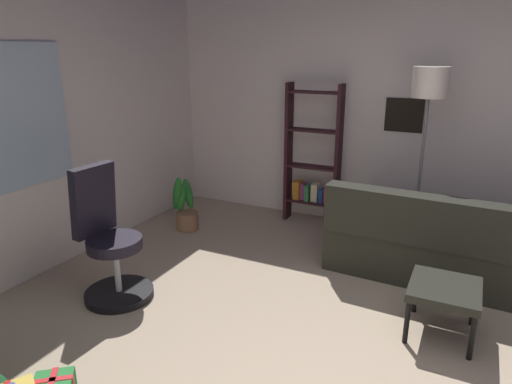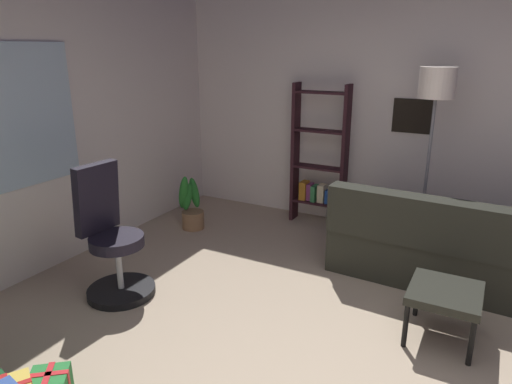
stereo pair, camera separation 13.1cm
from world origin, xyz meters
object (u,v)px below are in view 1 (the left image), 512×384
Objects in this scene: footstool at (444,292)px; potted_plant at (185,209)px; floor_lamp at (428,99)px; bookshelf at (312,163)px; couch at (454,243)px; office_chair at (109,247)px.

potted_plant is (0.90, 2.83, -0.10)m from footstool.
potted_plant is (-0.53, 2.44, -1.29)m from floor_lamp.
potted_plant is at bearing 124.20° from bookshelf.
floor_lamp is (1.42, 0.39, 1.19)m from footstool.
couch is at bearing -112.24° from bookshelf.
bookshelf is at bearing -21.04° from office_chair.
potted_plant is at bearing 72.39° from footstool.
couch is 1.24× the size of bookshelf.
couch is 3.08× the size of potted_plant.
bookshelf is (1.73, 1.60, 0.38)m from footstool.
office_chair reaches higher than footstool.
floor_lamp is at bearing -104.09° from bookshelf.
bookshelf reaches higher than footstool.
office_chair is 0.69× the size of bookshelf.
couch is at bearing -131.85° from floor_lamp.
office_chair is at bearing -168.12° from potted_plant.
bookshelf is 2.49× the size of potted_plant.
footstool is 0.28× the size of floor_lamp.
floor_lamp reaches higher than couch.
bookshelf is at bearing 75.91° from floor_lamp.
couch is 2.84m from potted_plant.
potted_plant is (1.52, 0.32, -0.20)m from office_chair.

